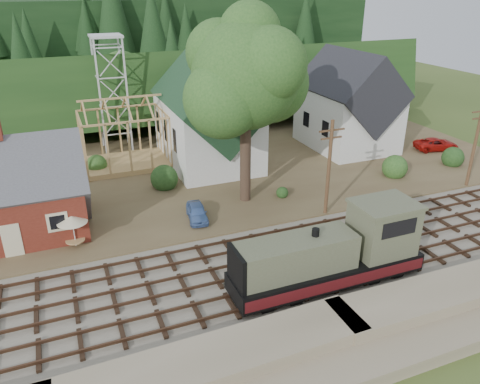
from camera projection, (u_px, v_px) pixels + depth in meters
name	position (u px, v px, depth m)	size (l,w,h in m)	color
ground	(275.00, 267.00, 31.08)	(140.00, 140.00, 0.00)	#384C1E
embankment	(348.00, 353.00, 23.89)	(64.00, 5.00, 1.60)	#7F7259
railroad_bed	(275.00, 266.00, 31.04)	(64.00, 11.00, 0.16)	#726B5B
village_flat	(195.00, 172.00, 46.23)	(64.00, 26.00, 0.30)	brown
hillside	(146.00, 115.00, 66.57)	(70.00, 28.00, 8.00)	#1E3F19
ridge	(127.00, 93.00, 80.09)	(80.00, 20.00, 12.00)	black
depot	(9.00, 197.00, 33.57)	(10.80, 7.41, 9.00)	#5F2015
church	(208.00, 116.00, 46.27)	(8.40, 15.17, 13.00)	silver
farmhouse	(348.00, 106.00, 51.31)	(8.40, 10.80, 10.60)	silver
timber_frame	(124.00, 137.00, 46.27)	(8.20, 6.20, 6.99)	tan
lattice_tower	(108.00, 59.00, 48.57)	(3.20, 3.20, 12.12)	silver
big_tree	(247.00, 82.00, 36.15)	(10.90, 8.40, 14.70)	#38281E
telegraph_pole_near	(329.00, 167.00, 36.13)	(2.20, 0.28, 8.00)	#4C331E
telegraph_pole_far	(475.00, 144.00, 41.27)	(2.20, 0.28, 8.00)	#4C331E
locomotive	(335.00, 254.00, 28.51)	(12.17, 3.04, 4.86)	black
car_blue	(197.00, 212.00, 36.47)	(1.43, 3.55, 1.21)	#5476B5
car_red	(436.00, 144.00, 51.62)	(2.19, 4.76, 1.32)	#AC130D
patio_set	(72.00, 221.00, 32.26)	(2.07, 2.07, 2.31)	silver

